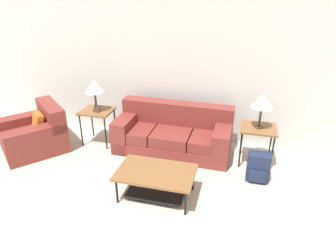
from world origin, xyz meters
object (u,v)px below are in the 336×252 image
couch (173,135)px  backpack (258,167)px  side_table_right (258,131)px  armchair (36,135)px  side_table_left (97,114)px  coffee_table (156,178)px  table_lamp_left (94,87)px  table_lamp_right (262,101)px

couch → backpack: bearing=-21.5°
couch → side_table_right: couch is taller
armchair → side_table_left: armchair is taller
coffee_table → side_table_right: side_table_right is taller
side_table_right → backpack: size_ratio=1.44×
coffee_table → table_lamp_left: bearing=139.8°
side_table_right → table_lamp_left: (-2.83, -0.00, 0.51)m
side_table_right → side_table_left: bearing=180.0°
table_lamp_left → table_lamp_right: (2.83, 0.00, 0.00)m
side_table_right → backpack: 0.62m
armchair → side_table_left: (0.97, 0.52, 0.30)m
couch → coffee_table: size_ratio=1.90×
side_table_left → table_lamp_left: size_ratio=1.15×
coffee_table → table_lamp_right: (1.33, 1.27, 0.79)m
backpack → side_table_right: bearing=94.6°
coffee_table → table_lamp_left: table_lamp_left is taller
side_table_left → backpack: bearing=-10.0°
couch → side_table_left: (-1.42, -0.07, 0.28)m
side_table_left → side_table_right: 2.83m
armchair → coffee_table: (2.47, -0.75, 0.02)m
coffee_table → table_lamp_left: size_ratio=1.88×
couch → side_table_right: size_ratio=3.11×
side_table_right → table_lamp_left: bearing=-180.0°
coffee_table → table_lamp_right: size_ratio=1.88×
couch → table_lamp_left: table_lamp_left is taller
couch → table_lamp_left: size_ratio=3.57×
couch → coffee_table: bearing=-86.6°
backpack → armchair: bearing=-179.8°
backpack → table_lamp_left: bearing=170.0°
side_table_left → table_lamp_left: (0.00, -0.00, 0.51)m
coffee_table → side_table_right: 1.86m
armchair → backpack: bearing=0.2°
couch → table_lamp_left: (-1.42, -0.07, 0.80)m
table_lamp_right → backpack: size_ratio=1.26×
armchair → coffee_table: armchair is taller
couch → table_lamp_right: size_ratio=3.57×
couch → table_lamp_left: 1.62m
side_table_right → table_lamp_right: bearing=-90.0°
armchair → table_lamp_right: (3.80, 0.52, 0.81)m
side_table_left → side_table_right: (2.83, 0.00, 0.00)m
armchair → side_table_right: (3.80, 0.52, 0.30)m
side_table_left → side_table_right: bearing=0.0°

